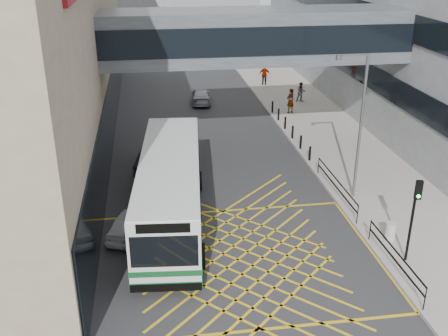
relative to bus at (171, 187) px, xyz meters
name	(u,v)px	position (x,y,z in m)	size (l,w,h in m)	color
ground	(238,260)	(2.61, -3.85, -1.82)	(120.00, 120.00, 0.00)	#333335
skybridge	(254,36)	(5.61, 8.15, 5.68)	(20.00, 4.10, 3.00)	#4C5156
pavement	(326,132)	(11.61, 11.15, -1.74)	(6.00, 54.00, 0.16)	#9F9991
box_junction	(238,260)	(2.61, -3.85, -1.82)	(12.00, 9.00, 0.01)	gold
bus	(171,187)	(0.00, 0.00, 0.00)	(3.87, 12.34, 3.40)	silver
car_white	(132,221)	(-1.89, -0.92, -1.19)	(1.63, 3.98, 1.26)	white
car_dark	(157,158)	(-0.48, 6.53, -1.10)	(1.80, 4.61, 1.44)	black
car_silver	(201,96)	(3.62, 20.20, -1.20)	(1.69, 3.99, 1.24)	#999BA2
traffic_light	(414,209)	(9.62, -5.24, 0.81)	(0.29, 0.45, 3.80)	black
street_lamp	(358,119)	(9.51, 0.98, 2.64)	(1.72, 0.28, 7.56)	slate
litter_bin	(390,231)	(9.68, -3.47, -1.24)	(0.48, 0.48, 0.84)	#ADA89E
kerb_railings	(360,212)	(8.76, -2.07, -0.94)	(0.05, 12.54, 1.00)	black
bollards	(289,127)	(8.86, 11.15, -1.21)	(0.14, 10.14, 0.90)	black
pedestrian_a	(290,101)	(10.21, 15.84, -0.70)	(0.77, 0.55, 1.93)	gray
pedestrian_b	(301,92)	(11.95, 18.82, -0.85)	(0.79, 0.46, 1.62)	gray
pedestrian_c	(265,75)	(10.15, 24.87, -0.73)	(1.10, 0.53, 1.87)	gray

